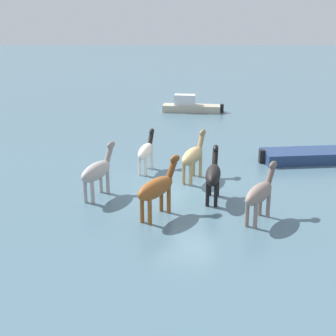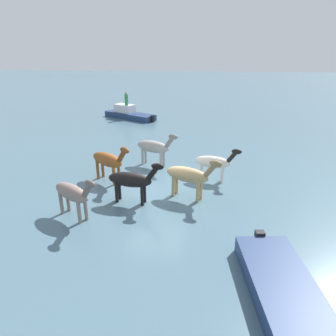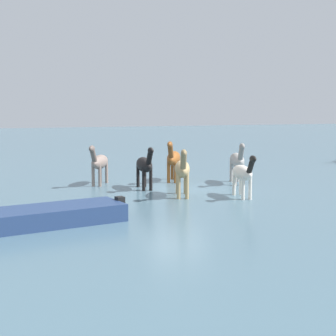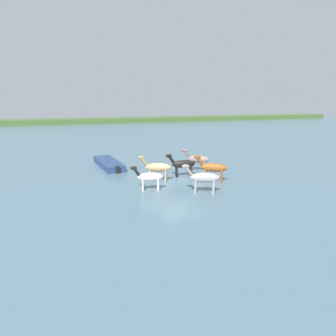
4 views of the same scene
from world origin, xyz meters
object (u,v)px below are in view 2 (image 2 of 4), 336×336
object	(u,v)px
horse_pinto_flank	(154,147)
horse_rear_stallion	(108,160)
boat_dinghy_port	(129,115)
person_boatman_standing	(126,99)
horse_mid_herd	(189,175)
horse_lead	(132,180)
horse_dark_mare	(214,162)
boat_motor_center	(295,318)
horse_gray_outer	(73,193)

from	to	relation	value
horse_pinto_flank	horse_rear_stallion	world-z (taller)	horse_rear_stallion
boat_dinghy_port	person_boatman_standing	xyz separation A→B (m)	(0.13, 0.17, 1.43)
horse_mid_herd	person_boatman_standing	world-z (taller)	person_boatman_standing
horse_lead	horse_dark_mare	bearing A→B (deg)	46.43
horse_rear_stallion	boat_motor_center	bearing A→B (deg)	-16.56
horse_dark_mare	boat_dinghy_port	bearing A→B (deg)	130.82
horse_pinto_flank	person_boatman_standing	size ratio (longest dim) A/B	2.02
horse_pinto_flank	boat_motor_center	bearing A→B (deg)	-42.26
horse_pinto_flank	boat_motor_center	distance (m)	10.94
horse_pinto_flank	horse_mid_herd	bearing A→B (deg)	-39.31
horse_lead	person_boatman_standing	size ratio (longest dim) A/B	2.00
horse_gray_outer	boat_dinghy_port	xyz separation A→B (m)	(2.01, -17.40, -0.69)
horse_dark_mare	horse_gray_outer	world-z (taller)	horse_gray_outer
horse_lead	horse_rear_stallion	xyz separation A→B (m)	(1.57, -2.03, 0.05)
horse_pinto_flank	horse_mid_herd	distance (m)	4.19
horse_dark_mare	horse_mid_herd	size ratio (longest dim) A/B	0.91
horse_mid_herd	boat_motor_center	world-z (taller)	horse_mid_herd
horse_pinto_flank	person_boatman_standing	xyz separation A→B (m)	(4.27, -11.50, 0.70)
horse_pinto_flank	boat_motor_center	size ratio (longest dim) A/B	0.41
horse_dark_mare	horse_mid_herd	xyz separation A→B (m)	(1.09, 2.00, 0.12)
horse_pinto_flank	horse_lead	distance (m)	4.33
horse_mid_herd	horse_gray_outer	bearing A→B (deg)	-130.88
boat_motor_center	person_boatman_standing	world-z (taller)	person_boatman_standing
horse_rear_stallion	boat_motor_center	distance (m)	10.03
boat_motor_center	horse_pinto_flank	bearing A→B (deg)	-161.14
horse_mid_herd	boat_motor_center	distance (m)	6.78
horse_mid_herd	horse_rear_stallion	distance (m)	4.08
horse_mid_herd	boat_motor_center	size ratio (longest dim) A/B	0.41
horse_rear_stallion	horse_gray_outer	distance (m)	3.45
horse_gray_outer	boat_dinghy_port	distance (m)	17.53
horse_rear_stallion	boat_dinghy_port	world-z (taller)	horse_rear_stallion
boat_dinghy_port	person_boatman_standing	distance (m)	1.45
horse_pinto_flank	boat_dinghy_port	bearing A→B (deg)	131.35
horse_dark_mare	horse_lead	bearing A→B (deg)	-129.49
horse_mid_herd	boat_dinghy_port	xyz separation A→B (m)	(6.17, -15.33, -0.73)
horse_pinto_flank	horse_rear_stallion	xyz separation A→B (m)	(1.82, 2.30, 0.02)
horse_pinto_flank	horse_rear_stallion	distance (m)	2.94
horse_gray_outer	boat_motor_center	distance (m)	8.06
boat_dinghy_port	person_boatman_standing	bearing A→B (deg)	81.86
horse_mid_herd	horse_gray_outer	distance (m)	4.65
horse_pinto_flank	horse_dark_mare	xyz separation A→B (m)	(-3.12, 1.67, -0.12)
boat_motor_center	person_boatman_standing	size ratio (longest dim) A/B	4.97
horse_pinto_flank	horse_gray_outer	distance (m)	6.12
horse_dark_mare	boat_motor_center	size ratio (longest dim) A/B	0.37
boat_dinghy_port	horse_gray_outer	bearing A→B (deg)	126.03
boat_motor_center	horse_dark_mare	bearing A→B (deg)	-175.61
horse_rear_stallion	horse_gray_outer	bearing A→B (deg)	-63.10
horse_gray_outer	person_boatman_standing	bearing A→B (deg)	128.89
horse_lead	horse_gray_outer	size ratio (longest dim) A/B	1.09
horse_gray_outer	boat_motor_center	size ratio (longest dim) A/B	0.37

